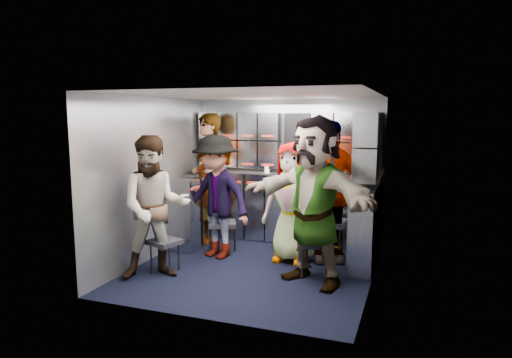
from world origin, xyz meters
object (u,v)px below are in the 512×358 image
(jump_seat_near_left, at_px, (165,243))
(attendant_arc_c, at_px, (292,202))
(jump_seat_mid_right, at_px, (330,224))
(attendant_standing, at_px, (208,178))
(attendant_arc_a, at_px, (155,208))
(attendant_arc_b, at_px, (216,197))
(attendant_arc_e, at_px, (314,200))
(jump_seat_near_right, at_px, (316,245))
(jump_seat_mid_left, at_px, (222,225))
(attendant_arc_d, at_px, (328,192))
(jump_seat_center, at_px, (295,229))

(jump_seat_near_left, relative_size, attendant_arc_c, 0.27)
(jump_seat_mid_right, bearing_deg, attendant_standing, 176.22)
(attendant_standing, height_order, attendant_arc_a, attendant_standing)
(attendant_arc_b, height_order, attendant_arc_c, attendant_arc_b)
(attendant_arc_e, bearing_deg, jump_seat_near_right, 115.45)
(jump_seat_mid_left, bearing_deg, attendant_arc_c, -0.27)
(jump_seat_near_right, height_order, attendant_arc_b, attendant_arc_b)
(attendant_standing, bearing_deg, jump_seat_mid_left, 8.65)
(jump_seat_mid_left, height_order, jump_seat_near_right, jump_seat_near_right)
(attendant_standing, relative_size, attendant_arc_b, 1.17)
(attendant_arc_a, bearing_deg, attendant_arc_b, 36.58)
(jump_seat_near_left, height_order, attendant_arc_d, attendant_arc_d)
(jump_seat_mid_left, distance_m, jump_seat_center, 0.99)
(jump_seat_near_left, bearing_deg, attendant_arc_c, 35.27)
(attendant_arc_b, xyz_separation_m, attendant_arc_c, (0.97, 0.18, -0.04))
(jump_seat_near_left, distance_m, attendant_arc_a, 0.50)
(jump_seat_center, height_order, attendant_arc_c, attendant_arc_c)
(jump_seat_mid_left, relative_size, jump_seat_near_right, 1.09)
(jump_seat_center, bearing_deg, attendant_arc_b, -159.94)
(jump_seat_near_left, relative_size, jump_seat_center, 0.99)
(jump_seat_mid_left, xyz_separation_m, jump_seat_mid_right, (1.41, 0.33, 0.05))
(attendant_arc_b, bearing_deg, jump_seat_mid_right, 35.83)
(attendant_standing, distance_m, attendant_arc_d, 1.85)
(jump_seat_mid_right, xyz_separation_m, attendant_standing, (-1.83, 0.12, 0.51))
(jump_seat_near_left, relative_size, jump_seat_near_right, 0.96)
(attendant_arc_a, bearing_deg, attendant_standing, 59.57)
(jump_seat_center, relative_size, jump_seat_near_right, 0.97)
(jump_seat_center, distance_m, attendant_arc_e, 1.11)
(jump_seat_mid_left, height_order, attendant_arc_d, attendant_arc_d)
(jump_seat_mid_left, distance_m, attendant_arc_a, 1.24)
(jump_seat_mid_right, height_order, jump_seat_near_right, jump_seat_mid_right)
(jump_seat_center, bearing_deg, attendant_arc_d, -2.91)
(attendant_arc_a, xyz_separation_m, attendant_arc_b, (0.34, 0.93, -0.01))
(jump_seat_mid_left, xyz_separation_m, attendant_arc_b, (-0.00, -0.18, 0.43))
(attendant_standing, bearing_deg, attendant_arc_c, 37.58)
(jump_seat_mid_right, distance_m, attendant_arc_c, 0.64)
(jump_seat_near_right, height_order, attendant_arc_c, attendant_arc_c)
(jump_seat_mid_right, height_order, attendant_standing, attendant_standing)
(jump_seat_mid_left, relative_size, jump_seat_center, 1.13)
(attendant_arc_a, bearing_deg, attendant_arc_c, 6.69)
(attendant_arc_c, bearing_deg, attendant_standing, 167.57)
(jump_seat_near_left, relative_size, jump_seat_mid_right, 0.85)
(attendant_arc_c, bearing_deg, jump_seat_mid_right, 43.82)
(attendant_arc_a, bearing_deg, attendant_arc_e, -19.49)
(jump_seat_mid_left, relative_size, attendant_standing, 0.25)
(attendant_arc_e, bearing_deg, jump_seat_center, 142.18)
(jump_seat_near_left, bearing_deg, jump_seat_center, 40.18)
(jump_seat_near_left, bearing_deg, jump_seat_mid_right, 35.97)
(jump_seat_near_left, xyz_separation_m, jump_seat_mid_right, (1.74, 1.27, 0.08))
(attendant_arc_d, bearing_deg, attendant_arc_e, -111.28)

